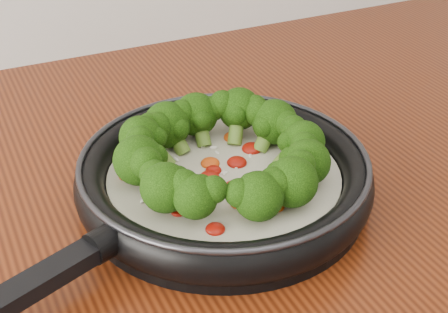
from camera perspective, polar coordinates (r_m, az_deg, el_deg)
name	(u,v)px	position (r m, az deg, el deg)	size (l,w,h in m)	color
skillet	(222,171)	(0.64, -0.20, -1.31)	(0.48, 0.38, 0.08)	black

